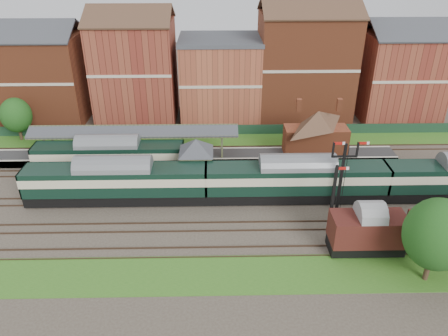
{
  "coord_description": "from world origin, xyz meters",
  "views": [
    {
      "loc": [
        -0.78,
        -40.96,
        26.18
      ],
      "look_at": [
        0.11,
        2.0,
        3.0
      ],
      "focal_mm": 35.0,
      "sensor_mm": 36.0,
      "label": 1
    }
  ],
  "objects_px": {
    "semaphore_bracket": "(342,174)",
    "goods_van_a": "(367,231)",
    "platform_railcar": "(109,156)",
    "signal_box": "(197,162)",
    "dmu_train": "(296,179)"
  },
  "relations": [
    {
      "from": "signal_box",
      "to": "platform_railcar",
      "type": "bearing_deg",
      "value": 163.1
    },
    {
      "from": "dmu_train",
      "to": "goods_van_a",
      "type": "height_order",
      "value": "dmu_train"
    },
    {
      "from": "semaphore_bracket",
      "to": "goods_van_a",
      "type": "relative_size",
      "value": 1.22
    },
    {
      "from": "platform_railcar",
      "to": "goods_van_a",
      "type": "relative_size",
      "value": 2.68
    },
    {
      "from": "signal_box",
      "to": "platform_railcar",
      "type": "height_order",
      "value": "signal_box"
    },
    {
      "from": "platform_railcar",
      "to": "signal_box",
      "type": "bearing_deg",
      "value": -16.9
    },
    {
      "from": "platform_railcar",
      "to": "semaphore_bracket",
      "type": "bearing_deg",
      "value": -19.27
    },
    {
      "from": "goods_van_a",
      "to": "dmu_train",
      "type": "bearing_deg",
      "value": 119.18
    },
    {
      "from": "platform_railcar",
      "to": "goods_van_a",
      "type": "height_order",
      "value": "platform_railcar"
    },
    {
      "from": "signal_box",
      "to": "goods_van_a",
      "type": "distance_m",
      "value": 20.14
    },
    {
      "from": "semaphore_bracket",
      "to": "dmu_train",
      "type": "relative_size",
      "value": 0.14
    },
    {
      "from": "goods_van_a",
      "to": "platform_railcar",
      "type": "bearing_deg",
      "value": 149.82
    },
    {
      "from": "platform_railcar",
      "to": "goods_van_a",
      "type": "distance_m",
      "value": 30.83
    },
    {
      "from": "dmu_train",
      "to": "platform_railcar",
      "type": "distance_m",
      "value": 22.58
    },
    {
      "from": "platform_railcar",
      "to": "goods_van_a",
      "type": "xyz_separation_m",
      "value": [
        26.65,
        -15.5,
        -0.13
      ]
    }
  ]
}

